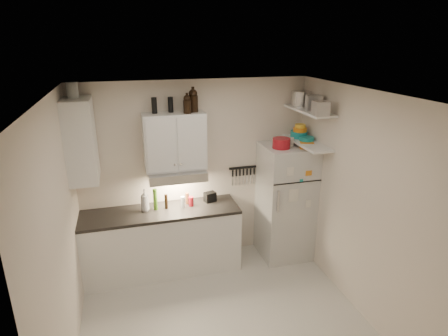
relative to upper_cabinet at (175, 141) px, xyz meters
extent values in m
cube|color=beige|center=(0.30, -1.33, -1.84)|extent=(3.20, 3.00, 0.02)
cube|color=white|center=(0.30, -1.33, 0.78)|extent=(3.20, 3.00, 0.02)
cube|color=beige|center=(0.30, 0.18, -0.53)|extent=(3.20, 0.02, 2.60)
cube|color=beige|center=(-1.31, -1.33, -0.53)|extent=(0.02, 3.00, 2.60)
cube|color=beige|center=(1.91, -1.33, -0.53)|extent=(0.02, 3.00, 2.60)
cube|color=white|center=(-0.25, -0.14, -1.39)|extent=(2.10, 0.60, 0.88)
cube|color=black|center=(-0.25, -0.14, -0.93)|extent=(2.10, 0.62, 0.04)
cube|color=white|center=(0.00, 0.00, 0.00)|extent=(0.80, 0.33, 0.75)
cube|color=white|center=(-1.14, -0.14, 0.12)|extent=(0.33, 0.55, 1.00)
cube|color=silver|center=(0.00, -0.06, -0.44)|extent=(0.76, 0.46, 0.12)
cube|color=silver|center=(1.55, -0.18, -0.98)|extent=(0.70, 0.68, 1.70)
cube|color=white|center=(1.75, -0.31, 0.38)|extent=(0.30, 0.95, 0.03)
cube|color=white|center=(1.75, -0.31, -0.07)|extent=(0.30, 0.95, 0.03)
cube|color=black|center=(1.00, 0.15, -0.51)|extent=(0.42, 0.02, 0.03)
cylinder|color=maroon|center=(1.40, -0.27, -0.06)|extent=(0.24, 0.24, 0.14)
cube|color=orange|center=(1.75, -0.31, -0.09)|extent=(0.25, 0.28, 0.08)
cylinder|color=silver|center=(1.58, -0.19, -0.07)|extent=(0.09, 0.09, 0.11)
cylinder|color=silver|center=(1.78, 0.00, 0.49)|extent=(0.34, 0.34, 0.20)
cube|color=#AAAAAD|center=(1.77, -0.39, 0.49)|extent=(0.23, 0.22, 0.19)
cube|color=#AAAAAD|center=(1.68, -0.71, 0.48)|extent=(0.19, 0.19, 0.17)
cylinder|color=teal|center=(1.75, -0.07, 0.00)|extent=(0.24, 0.24, 0.09)
cylinder|color=orange|center=(1.74, -0.10, 0.07)|extent=(0.19, 0.19, 0.06)
cylinder|color=yellow|center=(1.74, -0.10, 0.12)|extent=(0.15, 0.15, 0.05)
cylinder|color=teal|center=(1.77, -0.25, -0.02)|extent=(0.26, 0.26, 0.05)
cylinder|color=black|center=(-0.02, 0.06, 0.47)|extent=(0.08, 0.08, 0.20)
cylinder|color=black|center=(-0.23, 0.03, 0.48)|extent=(0.07, 0.07, 0.20)
cylinder|color=silver|center=(-1.16, -0.07, 0.72)|extent=(0.17, 0.17, 0.18)
imported|color=white|center=(-0.44, -0.08, -0.74)|extent=(0.14, 0.14, 0.34)
cylinder|color=brown|center=(0.14, -0.01, -0.83)|extent=(0.07, 0.07, 0.16)
cylinder|color=#396519|center=(-0.31, -0.08, -0.76)|extent=(0.07, 0.07, 0.30)
cylinder|color=black|center=(-0.16, -0.09, -0.80)|extent=(0.06, 0.06, 0.21)
cylinder|color=silver|center=(0.06, -0.12, -0.83)|extent=(0.07, 0.07, 0.16)
cylinder|color=maroon|center=(0.18, -0.10, -0.84)|extent=(0.08, 0.08, 0.13)
cube|color=black|center=(0.46, -0.01, -0.84)|extent=(0.18, 0.15, 0.13)
camera|label=1|loc=(-0.64, -4.74, 1.27)|focal=30.00mm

